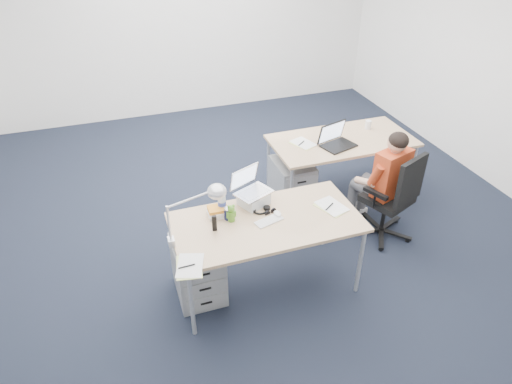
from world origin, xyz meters
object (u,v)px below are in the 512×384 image
desk_far (342,143)px  wireless_keyboard (269,221)px  dark_laptop (340,136)px  water_bottle (222,202)px  cordless_phone (214,223)px  bear_figurine (231,213)px  book_stack (218,211)px  sunglasses (270,212)px  headphones (260,209)px  computer_mouse (278,214)px  desk_near (266,225)px  drawer_pedestal_far (292,184)px  silver_laptop (254,189)px  far_cup (368,125)px  can_koozie (228,213)px  seated_person (379,180)px  office_chair (387,213)px  drawer_pedestal_near (198,269)px  desk_lamp (188,215)px

desk_far → wireless_keyboard: wireless_keyboard is taller
desk_far → dark_laptop: bearing=-131.2°
water_bottle → cordless_phone: water_bottle is taller
bear_figurine → book_stack: bear_figurine is taller
sunglasses → headphones: bearing=118.4°
computer_mouse → book_stack: (-0.48, 0.16, 0.02)m
computer_mouse → bear_figurine: (-0.39, 0.06, 0.06)m
desk_near → cordless_phone: 0.46m
drawer_pedestal_far → silver_laptop: bearing=-130.9°
desk_far → far_cup: size_ratio=15.97×
can_koozie → book_stack: bearing=131.3°
seated_person → can_koozie: 1.73m
silver_laptop → dark_laptop: size_ratio=0.91×
drawer_pedestal_far → silver_laptop: (-0.75, -0.86, 0.62)m
office_chair → drawer_pedestal_near: (-2.04, -0.19, -0.01)m
water_bottle → cordless_phone: (-0.12, -0.21, -0.04)m
office_chair → silver_laptop: bearing=157.9°
drawer_pedestal_near → book_stack: bearing=25.7°
drawer_pedestal_far → headphones: headphones is taller
desk_far → dark_laptop: dark_laptop is taller
desk_near → dark_laptop: dark_laptop is taller
drawer_pedestal_near → computer_mouse: (0.72, -0.05, 0.47)m
computer_mouse → headphones: size_ratio=0.51×
can_koozie → book_stack: (-0.07, 0.07, -0.02)m
bear_figurine → book_stack: size_ratio=0.90×
office_chair → desk_lamp: size_ratio=1.99×
wireless_keyboard → can_koozie: (-0.31, 0.14, 0.05)m
wireless_keyboard → bear_figurine: bear_figurine is taller
seated_person → bear_figurine: 1.72m
headphones → desk_far: bearing=42.2°
book_stack → dark_laptop: (1.57, 0.80, 0.09)m
silver_laptop → bear_figurine: size_ratio=2.00×
can_koozie → dark_laptop: size_ratio=0.31×
drawer_pedestal_near → drawer_pedestal_far: 1.69m
office_chair → cordless_phone: 1.97m
office_chair → sunglasses: (-1.37, -0.20, 0.46)m
cordless_phone → desk_lamp: bearing=-154.7°
silver_laptop → sunglasses: 0.25m
seated_person → silver_laptop: seated_person is taller
seated_person → desk_lamp: desk_lamp is taller
office_chair → wireless_keyboard: office_chair is taller
drawer_pedestal_near → drawer_pedestal_far: (1.33, 1.04, 0.00)m
can_koozie → headphones: bearing=5.5°
drawer_pedestal_far → seated_person: bearing=-46.0°
bear_figurine → book_stack: 0.14m
drawer_pedestal_near → far_cup: (2.34, 1.21, 0.51)m
computer_mouse → far_cup: far_cup is taller
wireless_keyboard → cordless_phone: size_ratio=1.72×
drawer_pedestal_near → sunglasses: (0.67, -0.00, 0.47)m
desk_near → seated_person: 1.47m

